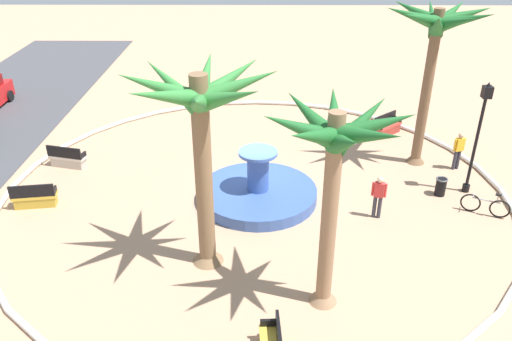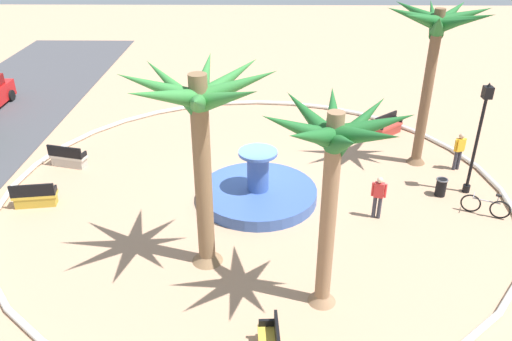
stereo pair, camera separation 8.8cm
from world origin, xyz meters
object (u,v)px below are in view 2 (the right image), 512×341
object	(u,v)px
person_cyclist_helmet	(459,150)
person_cyclist_photo	(378,195)
palm_tree_near_fountain	(200,120)
bench_north	(35,198)
bench_southeast	(68,159)
bicycle_red_frame	(485,206)
palm_tree_mid_plaza	(437,37)
lamppost	(479,131)
fountain	(258,192)
trash_bin	(441,187)
bench_east	(388,128)
palm_tree_by_curb	(334,154)

from	to	relation	value
person_cyclist_helmet	person_cyclist_photo	xyz separation A→B (m)	(-3.80, 4.14, -0.00)
palm_tree_near_fountain	person_cyclist_photo	world-z (taller)	palm_tree_near_fountain
bench_north	person_cyclist_photo	xyz separation A→B (m)	(-0.65, -12.65, 0.59)
person_cyclist_helmet	person_cyclist_photo	distance (m)	5.62
bench_southeast	bicycle_red_frame	distance (m)	16.90
palm_tree_mid_plaza	lamppost	xyz separation A→B (m)	(-2.50, -1.30, -2.89)
bench_north	lamppost	distance (m)	16.78
palm_tree_mid_plaza	person_cyclist_photo	bearing A→B (deg)	149.14
lamppost	person_cyclist_helmet	distance (m)	2.56
fountain	trash_bin	bearing A→B (deg)	-86.98
bench_north	bicycle_red_frame	xyz separation A→B (m)	(-0.43, -16.64, 0.04)
person_cyclist_photo	fountain	bearing A→B (deg)	74.04
palm_tree_near_fountain	bench_north	size ratio (longest dim) A/B	3.88
bench_east	lamppost	size ratio (longest dim) A/B	0.34
person_cyclist_helmet	bench_east	bearing A→B (deg)	30.32
palm_tree_by_curb	bench_east	bearing A→B (deg)	-20.24
fountain	palm_tree_near_fountain	size ratio (longest dim) A/B	0.70
palm_tree_mid_plaza	person_cyclist_photo	world-z (taller)	palm_tree_mid_plaza
palm_tree_near_fountain	fountain	bearing A→B (deg)	-22.26
person_cyclist_photo	bench_southeast	bearing A→B (deg)	72.68
palm_tree_by_curb	person_cyclist_photo	xyz separation A→B (m)	(4.44, -2.38, -3.81)
bench_southeast	fountain	bearing A→B (deg)	-108.02
palm_tree_near_fountain	trash_bin	size ratio (longest dim) A/B	8.81
bench_southeast	person_cyclist_helmet	xyz separation A→B (m)	(-0.10, -16.64, 0.59)
bench_southeast	trash_bin	xyz separation A→B (m)	(-2.29, -15.31, 0.04)
palm_tree_mid_plaza	lamppost	world-z (taller)	palm_tree_mid_plaza
bench_southeast	person_cyclist_helmet	bearing A→B (deg)	-90.35
person_cyclist_photo	palm_tree_by_curb	bearing A→B (deg)	151.81
bench_southeast	palm_tree_near_fountain	bearing A→B (deg)	-134.26
bench_east	person_cyclist_photo	xyz separation A→B (m)	(-7.45, 2.00, 0.59)
bench_north	trash_bin	world-z (taller)	bench_north
palm_tree_by_curb	person_cyclist_photo	world-z (taller)	palm_tree_by_curb
palm_tree_mid_plaza	bench_east	size ratio (longest dim) A/B	4.45
bicycle_red_frame	bench_north	bearing A→B (deg)	88.53
bench_southeast	trash_bin	size ratio (longest dim) A/B	2.29
palm_tree_by_curb	lamppost	xyz separation A→B (m)	(6.33, -6.30, -2.11)
trash_bin	person_cyclist_helmet	size ratio (longest dim) A/B	0.44
bench_north	lamppost	size ratio (longest dim) A/B	0.37
bench_southeast	palm_tree_by_curb	bearing A→B (deg)	-129.49
palm_tree_near_fountain	person_cyclist_photo	xyz separation A→B (m)	(2.58, -5.86, -3.92)
bench_north	bench_east	bearing A→B (deg)	-65.10
palm_tree_mid_plaza	bench_southeast	bearing A→B (deg)	91.86
palm_tree_by_curb	palm_tree_mid_plaza	bearing A→B (deg)	-29.53
lamppost	palm_tree_mid_plaza	bearing A→B (deg)	27.53
palm_tree_by_curb	bicycle_red_frame	bearing A→B (deg)	-53.81
palm_tree_near_fountain	bench_east	bearing A→B (deg)	-38.10
palm_tree_near_fountain	palm_tree_by_curb	bearing A→B (deg)	-118.21
trash_bin	fountain	bearing A→B (deg)	93.02
lamppost	person_cyclist_photo	xyz separation A→B (m)	(-1.89, 3.92, -1.69)
palm_tree_near_fountain	bench_southeast	distance (m)	10.31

